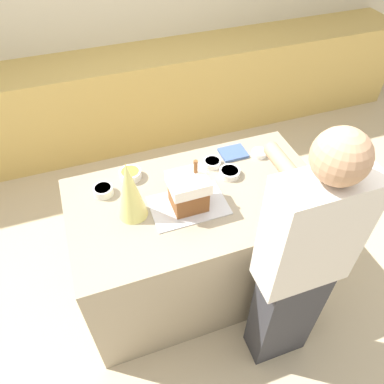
{
  "coord_description": "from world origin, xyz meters",
  "views": [
    {
      "loc": [
        -0.55,
        -1.46,
        2.52
      ],
      "look_at": [
        -0.04,
        0.0,
        0.96
      ],
      "focal_mm": 35.0,
      "sensor_mm": 36.0,
      "label": 1
    }
  ],
  "objects_px": {
    "candy_bowl_behind_tray": "(230,172)",
    "cookbook": "(233,153)",
    "baking_tray": "(189,205)",
    "candy_bowl_front_corner": "(130,174)",
    "candy_bowl_far_right": "(103,190)",
    "candy_bowl_center_rear": "(212,163)",
    "person": "(300,267)",
    "decorative_tree": "(130,190)",
    "gingerbread_house": "(188,191)",
    "candy_bowl_near_tray_right": "(259,153)"
  },
  "relations": [
    {
      "from": "baking_tray",
      "to": "decorative_tree",
      "type": "xyz_separation_m",
      "value": [
        -0.32,
        0.04,
        0.19
      ]
    },
    {
      "from": "gingerbread_house",
      "to": "person",
      "type": "height_order",
      "value": "person"
    },
    {
      "from": "decorative_tree",
      "to": "candy_bowl_center_rear",
      "type": "relative_size",
      "value": 3.36
    },
    {
      "from": "gingerbread_house",
      "to": "person",
      "type": "distance_m",
      "value": 0.72
    },
    {
      "from": "candy_bowl_center_rear",
      "to": "candy_bowl_far_right",
      "type": "bearing_deg",
      "value": -177.89
    },
    {
      "from": "candy_bowl_far_right",
      "to": "gingerbread_house",
      "type": "bearing_deg",
      "value": -30.49
    },
    {
      "from": "gingerbread_house",
      "to": "decorative_tree",
      "type": "distance_m",
      "value": 0.33
    },
    {
      "from": "decorative_tree",
      "to": "cookbook",
      "type": "height_order",
      "value": "decorative_tree"
    },
    {
      "from": "baking_tray",
      "to": "candy_bowl_far_right",
      "type": "bearing_deg",
      "value": 149.47
    },
    {
      "from": "candy_bowl_behind_tray",
      "to": "candy_bowl_far_right",
      "type": "height_order",
      "value": "candy_bowl_far_right"
    },
    {
      "from": "baking_tray",
      "to": "candy_bowl_far_right",
      "type": "relative_size",
      "value": 3.72
    },
    {
      "from": "gingerbread_house",
      "to": "cookbook",
      "type": "xyz_separation_m",
      "value": [
        0.44,
        0.35,
        -0.11
      ]
    },
    {
      "from": "candy_bowl_center_rear",
      "to": "cookbook",
      "type": "relative_size",
      "value": 0.66
    },
    {
      "from": "candy_bowl_near_tray_right",
      "to": "cookbook",
      "type": "distance_m",
      "value": 0.17
    },
    {
      "from": "candy_bowl_behind_tray",
      "to": "candy_bowl_center_rear",
      "type": "height_order",
      "value": "candy_bowl_behind_tray"
    },
    {
      "from": "candy_bowl_front_corner",
      "to": "person",
      "type": "height_order",
      "value": "person"
    },
    {
      "from": "candy_bowl_front_corner",
      "to": "candy_bowl_near_tray_right",
      "type": "height_order",
      "value": "candy_bowl_front_corner"
    },
    {
      "from": "candy_bowl_front_corner",
      "to": "cookbook",
      "type": "xyz_separation_m",
      "value": [
        0.71,
        -0.0,
        -0.02
      ]
    },
    {
      "from": "candy_bowl_front_corner",
      "to": "candy_bowl_center_rear",
      "type": "distance_m",
      "value": 0.53
    },
    {
      "from": "candy_bowl_front_corner",
      "to": "candy_bowl_center_rear",
      "type": "relative_size",
      "value": 1.2
    },
    {
      "from": "candy_bowl_behind_tray",
      "to": "candy_bowl_front_corner",
      "type": "relative_size",
      "value": 0.96
    },
    {
      "from": "candy_bowl_behind_tray",
      "to": "person",
      "type": "relative_size",
      "value": 0.08
    },
    {
      "from": "candy_bowl_far_right",
      "to": "candy_bowl_behind_tray",
      "type": "bearing_deg",
      "value": -7.29
    },
    {
      "from": "candy_bowl_front_corner",
      "to": "cookbook",
      "type": "bearing_deg",
      "value": -0.35
    },
    {
      "from": "person",
      "to": "candy_bowl_near_tray_right",
      "type": "bearing_deg",
      "value": 76.75
    },
    {
      "from": "cookbook",
      "to": "person",
      "type": "distance_m",
      "value": 0.94
    },
    {
      "from": "baking_tray",
      "to": "candy_bowl_front_corner",
      "type": "bearing_deg",
      "value": 126.73
    },
    {
      "from": "cookbook",
      "to": "person",
      "type": "relative_size",
      "value": 0.1
    },
    {
      "from": "candy_bowl_center_rear",
      "to": "person",
      "type": "distance_m",
      "value": 0.89
    },
    {
      "from": "candy_bowl_near_tray_right",
      "to": "cookbook",
      "type": "bearing_deg",
      "value": 156.43
    },
    {
      "from": "candy_bowl_behind_tray",
      "to": "person",
      "type": "bearing_deg",
      "value": -85.3
    },
    {
      "from": "cookbook",
      "to": "candy_bowl_center_rear",
      "type": "bearing_deg",
      "value": -161.81
    },
    {
      "from": "candy_bowl_behind_tray",
      "to": "cookbook",
      "type": "bearing_deg",
      "value": 59.89
    },
    {
      "from": "candy_bowl_far_right",
      "to": "candy_bowl_center_rear",
      "type": "xyz_separation_m",
      "value": [
        0.72,
        0.03,
        -0.01
      ]
    },
    {
      "from": "candy_bowl_behind_tray",
      "to": "candy_bowl_near_tray_right",
      "type": "height_order",
      "value": "candy_bowl_behind_tray"
    },
    {
      "from": "baking_tray",
      "to": "candy_bowl_behind_tray",
      "type": "height_order",
      "value": "candy_bowl_behind_tray"
    },
    {
      "from": "baking_tray",
      "to": "candy_bowl_far_right",
      "type": "height_order",
      "value": "candy_bowl_far_right"
    },
    {
      "from": "candy_bowl_far_right",
      "to": "candy_bowl_center_rear",
      "type": "relative_size",
      "value": 1.04
    },
    {
      "from": "candy_bowl_behind_tray",
      "to": "candy_bowl_near_tray_right",
      "type": "distance_m",
      "value": 0.29
    },
    {
      "from": "gingerbread_house",
      "to": "candy_bowl_center_rear",
      "type": "xyz_separation_m",
      "value": [
        0.27,
        0.29,
        -0.1
      ]
    },
    {
      "from": "baking_tray",
      "to": "person",
      "type": "xyz_separation_m",
      "value": [
        0.4,
        -0.59,
        -0.0
      ]
    },
    {
      "from": "candy_bowl_behind_tray",
      "to": "candy_bowl_far_right",
      "type": "relative_size",
      "value": 1.11
    },
    {
      "from": "decorative_tree",
      "to": "candy_bowl_near_tray_right",
      "type": "distance_m",
      "value": 0.97
    },
    {
      "from": "decorative_tree",
      "to": "cookbook",
      "type": "xyz_separation_m",
      "value": [
        0.76,
        0.31,
        -0.18
      ]
    },
    {
      "from": "candy_bowl_front_corner",
      "to": "baking_tray",
      "type": "bearing_deg",
      "value": -53.27
    },
    {
      "from": "baking_tray",
      "to": "decorative_tree",
      "type": "height_order",
      "value": "decorative_tree"
    },
    {
      "from": "gingerbread_house",
      "to": "candy_bowl_near_tray_right",
      "type": "relative_size",
      "value": 2.95
    },
    {
      "from": "candy_bowl_front_corner",
      "to": "candy_bowl_center_rear",
      "type": "height_order",
      "value": "candy_bowl_front_corner"
    },
    {
      "from": "baking_tray",
      "to": "decorative_tree",
      "type": "bearing_deg",
      "value": 172.31
    },
    {
      "from": "baking_tray",
      "to": "person",
      "type": "relative_size",
      "value": 0.25
    }
  ]
}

